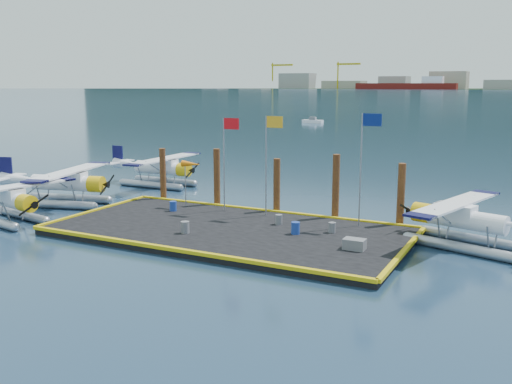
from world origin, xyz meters
TOP-DOWN VIEW (x-y plane):
  - ground at (0.00, 0.00)m, footprint 4000.00×4000.00m
  - dock at (0.00, 0.00)m, footprint 20.00×10.00m
  - dock_bumpers at (0.00, 0.00)m, footprint 20.25×10.25m
  - seaplane_a at (-13.73, -3.68)m, footprint 7.99×8.73m
  - seaplane_b at (-14.24, 1.70)m, footprint 8.74×9.43m
  - seaplane_c at (-12.77, 10.97)m, footprint 8.22×9.05m
  - seaplane_d at (12.16, 3.35)m, footprint 8.23×8.85m
  - drum_0 at (-5.42, 2.21)m, footprint 0.45×0.45m
  - drum_2 at (3.92, 0.49)m, footprint 0.47×0.47m
  - drum_3 at (-1.59, -2.12)m, footprint 0.47×0.47m
  - drum_4 at (5.61, 1.68)m, footprint 0.41×0.41m
  - drum_5 at (2.20, 2.05)m, footprint 0.41×0.41m
  - crate at (7.70, -0.91)m, footprint 1.07×0.72m
  - flagpole_red at (-2.29, 3.80)m, footprint 1.14×0.08m
  - flagpole_yellow at (0.70, 3.80)m, footprint 1.14×0.08m
  - flagpole_blue at (6.70, 3.80)m, footprint 1.14×0.08m
  - windsock at (-5.03, 3.80)m, footprint 1.40×0.44m
  - piling_0 at (-8.50, 5.40)m, footprint 0.44×0.44m
  - piling_1 at (-4.00, 5.40)m, footprint 0.44×0.44m
  - piling_2 at (0.50, 5.40)m, footprint 0.44×0.44m
  - piling_3 at (4.50, 5.40)m, footprint 0.44×0.44m
  - piling_4 at (8.50, 5.40)m, footprint 0.44×0.44m

SIDE VIEW (x-z plane):
  - ground at x=0.00m, z-range 0.00..0.00m
  - dock at x=0.00m, z-range 0.00..0.40m
  - dock_bumpers at x=0.00m, z-range 0.40..0.58m
  - crate at x=7.70m, z-range 0.40..0.94m
  - drum_4 at x=5.61m, z-range 0.40..0.98m
  - drum_5 at x=2.20m, z-range 0.40..0.98m
  - drum_0 at x=-5.42m, z-range 0.40..1.04m
  - drum_3 at x=-1.59m, z-range 0.40..1.06m
  - drum_2 at x=3.92m, z-range 0.40..1.07m
  - seaplane_a at x=-13.73m, z-range -0.20..2.89m
  - seaplane_d at x=12.16m, z-range -0.20..2.95m
  - seaplane_c at x=-12.77m, z-range -0.21..3.03m
  - seaplane_b at x=-14.24m, z-range -0.22..3.13m
  - piling_2 at x=0.50m, z-range 0.00..3.80m
  - piling_0 at x=-8.50m, z-range 0.00..4.00m
  - piling_4 at x=8.50m, z-range 0.00..4.00m
  - piling_1 at x=-4.00m, z-range 0.00..4.20m
  - piling_3 at x=4.50m, z-range 0.00..4.30m
  - windsock at x=-5.03m, z-range 1.67..4.79m
  - flagpole_red at x=-2.29m, z-range 1.40..7.40m
  - flagpole_yellow at x=0.70m, z-range 1.41..7.61m
  - flagpole_blue at x=6.70m, z-range 1.44..7.94m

